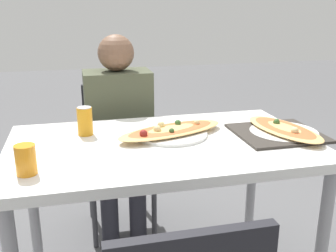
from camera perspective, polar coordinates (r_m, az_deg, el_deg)
dining_table at (r=1.67m, az=-0.75°, el=-4.93°), size 1.27×0.76×0.77m
chair_far_seated at (r=2.38m, az=-7.28°, el=-3.45°), size 0.40×0.40×0.87m
person_seated at (r=2.21m, az=-7.13°, el=0.31°), size 0.36×0.26×1.17m
pizza_main at (r=1.71m, az=0.46°, el=-0.75°), size 0.54×0.33×0.06m
soda_can at (r=1.75m, az=-11.96°, el=0.70°), size 0.07×0.07×0.12m
drink_glass at (r=1.40m, az=-19.94°, el=-4.63°), size 0.07×0.07×0.10m
serving_tray at (r=1.79m, az=15.52°, el=-1.00°), size 0.36×0.34×0.01m
pizza_second at (r=1.81m, az=16.46°, el=-0.54°), size 0.30×0.46×0.06m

